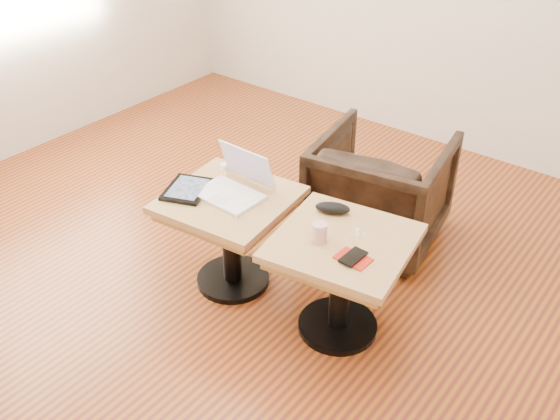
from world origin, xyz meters
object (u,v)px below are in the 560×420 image
Objects in this scene: side_table_right at (342,263)px; striped_cup at (319,232)px; armchair at (380,190)px; laptop at (235,185)px; side_table_left at (230,219)px.

striped_cup reaches higher than side_table_right.
side_table_right is at bearing 97.79° from armchair.
striped_cup is at bearing -5.65° from laptop.
side_table_right is 2.09× the size of laptop.
side_table_left is 0.63m from side_table_right.
laptop is 0.55m from striped_cup.
side_table_right is at bearing 42.20° from striped_cup.
laptop is 3.68× the size of striped_cup.
side_table_left is 0.18m from laptop.
armchair reaches higher than side_table_left.
side_table_left is at bearing -90.93° from laptop.
laptop reaches higher than armchair.
side_table_left is at bearing 55.11° from armchair.
laptop is 0.46× the size of armchair.
armchair is at bearing 58.61° from side_table_left.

